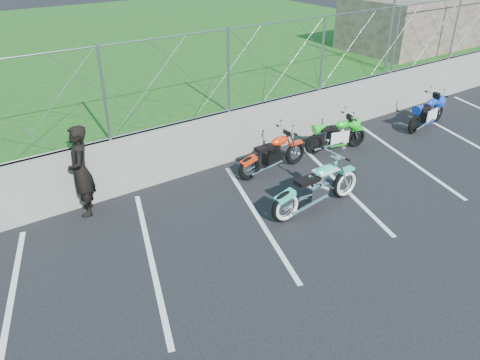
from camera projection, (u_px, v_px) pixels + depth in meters
ground at (288, 239)px, 8.94m from camera, size 90.00×90.00×0.00m
retaining_wall at (194, 146)px, 11.15m from camera, size 30.00×0.22×1.30m
grass_field at (66, 60)px, 18.35m from camera, size 30.00×20.00×1.30m
stone_building at (413, 22)px, 17.15m from camera, size 5.00×3.00×1.80m
chain_link_fence at (191, 78)px, 10.36m from camera, size 28.00×0.03×2.00m
sign_pole at (392, 20)px, 14.05m from camera, size 0.08×0.08×3.00m
parking_lines at (300, 198)px, 10.26m from camera, size 18.29×4.31×0.01m
cruiser_turquoise at (318, 188)px, 9.70m from camera, size 2.37×0.75×1.18m
naked_orange at (274, 155)px, 11.21m from camera, size 2.02×0.69×1.01m
sportbike_green at (337, 136)px, 12.31m from camera, size 1.77×0.67×0.93m
sportbike_blue at (427, 114)px, 13.71m from camera, size 1.87×0.67×0.97m
person_standing at (81, 171)px, 9.33m from camera, size 0.64×0.80×1.91m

